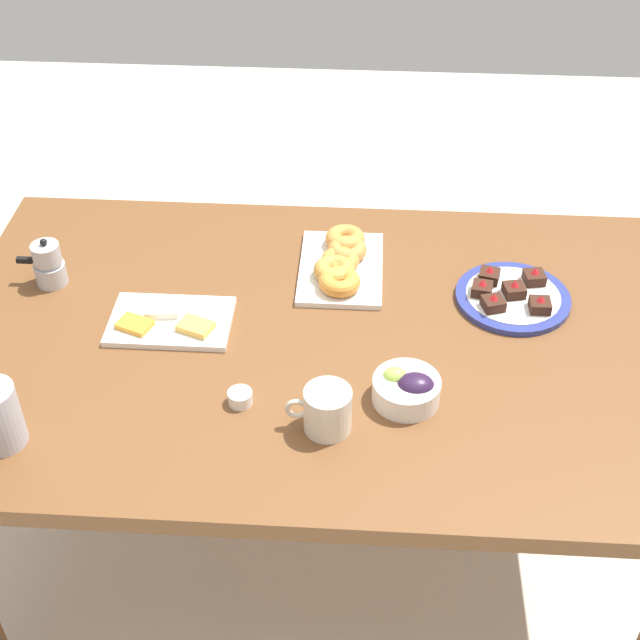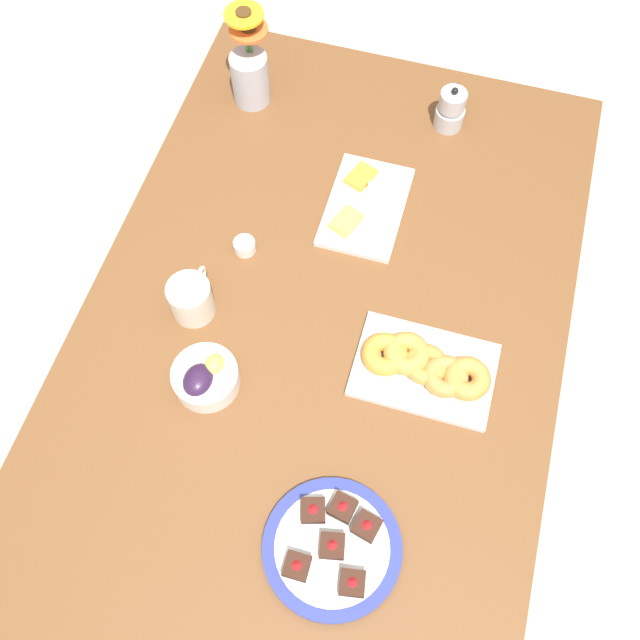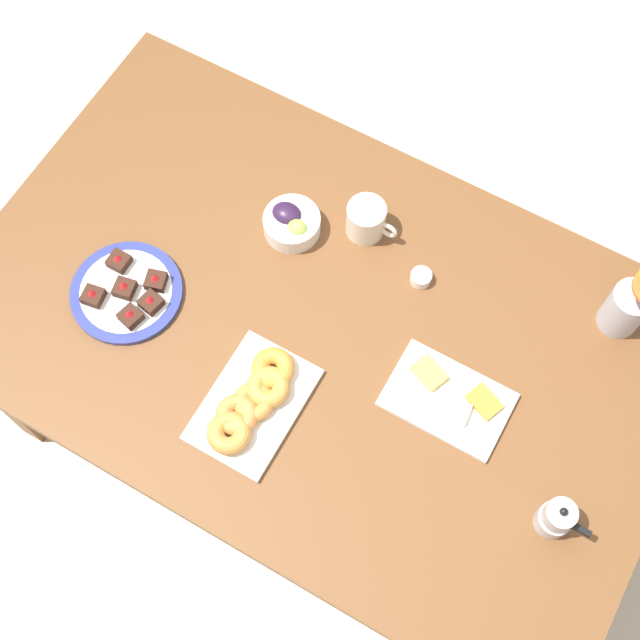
% 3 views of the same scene
% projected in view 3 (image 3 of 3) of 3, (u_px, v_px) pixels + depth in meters
% --- Properties ---
extents(ground_plane, '(6.00, 6.00, 0.00)m').
position_uv_depth(ground_plane, '(320.00, 423.00, 2.65)').
color(ground_plane, beige).
extents(dining_table, '(1.60, 1.00, 0.74)m').
position_uv_depth(dining_table, '(320.00, 341.00, 2.05)').
color(dining_table, brown).
rests_on(dining_table, ground_plane).
extents(coffee_mug, '(0.13, 0.09, 0.09)m').
position_uv_depth(coffee_mug, '(367.00, 220.00, 2.03)').
color(coffee_mug, silver).
rests_on(coffee_mug, dining_table).
extents(grape_bowl, '(0.13, 0.13, 0.07)m').
position_uv_depth(grape_bowl, '(291.00, 223.00, 2.04)').
color(grape_bowl, white).
rests_on(grape_bowl, dining_table).
extents(cheese_platter, '(0.26, 0.17, 0.03)m').
position_uv_depth(cheese_platter, '(449.00, 399.00, 1.90)').
color(cheese_platter, white).
rests_on(cheese_platter, dining_table).
extents(croissant_platter, '(0.19, 0.29, 0.05)m').
position_uv_depth(croissant_platter, '(253.00, 402.00, 1.88)').
color(croissant_platter, white).
rests_on(croissant_platter, dining_table).
extents(jam_cup_honey, '(0.05, 0.05, 0.03)m').
position_uv_depth(jam_cup_honey, '(421.00, 277.00, 2.00)').
color(jam_cup_honey, white).
rests_on(jam_cup_honey, dining_table).
extents(dessert_plate, '(0.25, 0.25, 0.05)m').
position_uv_depth(dessert_plate, '(127.00, 292.00, 1.99)').
color(dessert_plate, navy).
rests_on(dessert_plate, dining_table).
extents(flower_vase, '(0.11, 0.10, 0.24)m').
position_uv_depth(flower_vase, '(629.00, 306.00, 1.90)').
color(flower_vase, '#B2B2BC').
rests_on(flower_vase, dining_table).
extents(moka_pot, '(0.11, 0.07, 0.12)m').
position_uv_depth(moka_pot, '(556.00, 518.00, 1.76)').
color(moka_pot, '#B7B7BC').
rests_on(moka_pot, dining_table).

